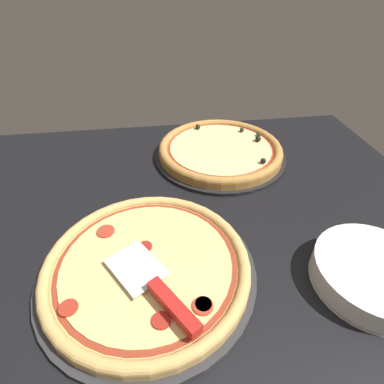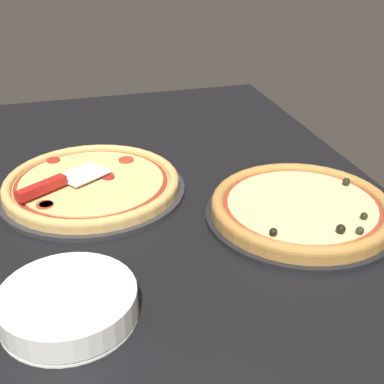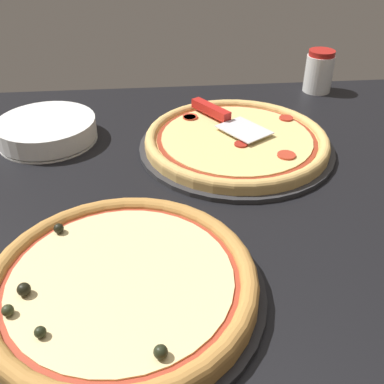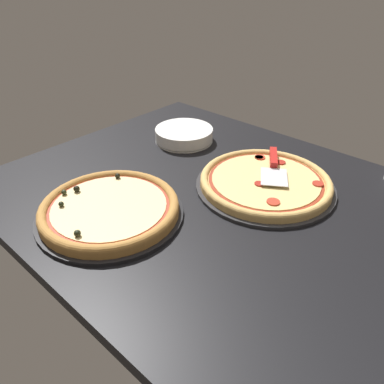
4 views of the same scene
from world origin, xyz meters
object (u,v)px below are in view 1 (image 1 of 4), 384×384
at_px(pizza_front, 147,265).
at_px(serving_spatula, 162,294).
at_px(plate_stack, 372,274).
at_px(pizza_back, 220,149).

xyz_separation_m(pizza_front, serving_spatula, (0.03, -0.08, 0.02)).
height_order(pizza_front, plate_stack, plate_stack).
bearing_deg(plate_stack, pizza_front, 168.96).
distance_m(pizza_back, plate_stack, 0.52).
relative_size(pizza_front, plate_stack, 1.82).
relative_size(serving_spatula, plate_stack, 0.98).
bearing_deg(pizza_back, pizza_front, -119.67).
bearing_deg(pizza_front, pizza_back, 60.33).
xyz_separation_m(pizza_back, plate_stack, (0.18, -0.48, -0.00)).
bearing_deg(pizza_front, plate_stack, -11.04).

